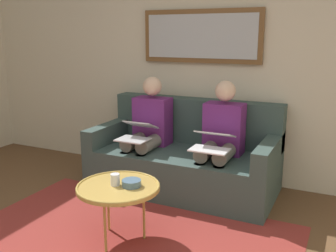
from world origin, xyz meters
name	(u,v)px	position (x,y,z in m)	size (l,w,h in m)	color
wall_rear	(204,60)	(0.00, -2.60, 1.30)	(6.00, 0.12, 2.60)	beige
area_rug	(120,243)	(0.00, -0.85, 0.00)	(2.60, 1.80, 0.01)	maroon
couch	(185,158)	(0.00, -2.12, 0.31)	(1.87, 0.90, 0.90)	#384C47
framed_mirror	(201,36)	(0.00, -2.51, 1.55)	(1.32, 0.05, 0.55)	brown
coffee_table	(118,188)	(0.04, -0.90, 0.44)	(0.64, 0.64, 0.46)	tan
cup	(115,180)	(0.07, -0.90, 0.50)	(0.07, 0.07, 0.09)	silver
bowl	(132,183)	(-0.06, -0.94, 0.48)	(0.15, 0.15, 0.05)	slate
person_left	(221,137)	(-0.40, -2.05, 0.61)	(0.38, 0.58, 1.14)	#66236B
laptop_white	(213,141)	(-0.40, -1.81, 0.63)	(0.34, 0.36, 0.16)	white
person_right	(148,128)	(0.40, -2.05, 0.61)	(0.38, 0.58, 1.14)	#66236B
laptop_silver	(137,131)	(0.40, -1.82, 0.63)	(0.30, 0.39, 0.17)	silver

